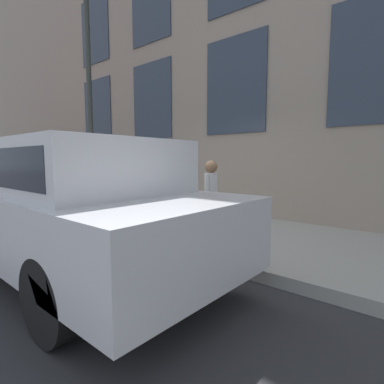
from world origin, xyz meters
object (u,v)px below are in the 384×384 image
object	(u,v)px
fire_hydrant	(173,213)
parked_truck_silver_near	(58,197)
person	(211,192)
street_lamp	(87,39)

from	to	relation	value
fire_hydrant	parked_truck_silver_near	size ratio (longest dim) A/B	0.16
person	parked_truck_silver_near	distance (m)	2.26
parked_truck_silver_near	street_lamp	bearing A→B (deg)	51.81
fire_hydrant	parked_truck_silver_near	world-z (taller)	parked_truck_silver_near
parked_truck_silver_near	street_lamp	world-z (taller)	street_lamp
fire_hydrant	street_lamp	size ratio (longest dim) A/B	0.12
parked_truck_silver_near	person	bearing A→B (deg)	-24.28
person	parked_truck_silver_near	bearing A→B (deg)	-53.34
fire_hydrant	street_lamp	world-z (taller)	street_lamp
person	street_lamp	bearing A→B (deg)	-120.48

